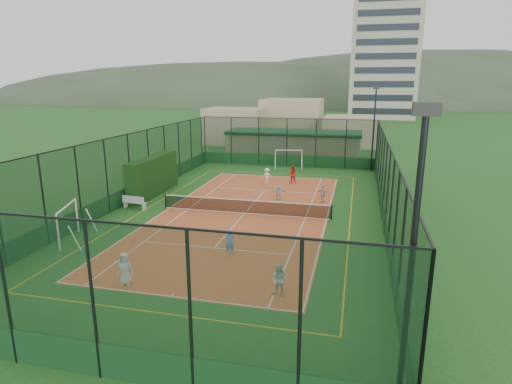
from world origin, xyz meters
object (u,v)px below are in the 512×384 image
floodlight_se (410,276)px  coach (292,174)px  floodlight_ne (374,129)px  apartment_tower (384,53)px  white_bench (135,202)px  child_far_right (323,194)px  child_near_right (280,280)px  child_far_left (267,176)px  child_far_back (279,192)px  clubhouse (294,145)px  child_near_left (125,269)px  futsal_goal_near (68,224)px  child_near_mid (230,242)px  futsal_goal_far (288,159)px

floodlight_se → coach: (-6.86, 26.27, -3.34)m
floodlight_ne → apartment_tower: bearing=87.0°
floodlight_ne → white_bench: 24.13m
child_far_right → coach: bearing=-44.7°
white_bench → child_far_right: bearing=26.5°
child_near_right → child_far_right: bearing=99.6°
child_far_left → child_far_back: 5.28m
clubhouse → child_far_back: size_ratio=12.90×
child_far_right → child_far_back: child_far_right is taller
apartment_tower → child_near_left: bearing=-98.8°
floodlight_se → white_bench: (-16.40, 15.87, -3.63)m
apartment_tower → futsal_goal_near: apartment_tower is taller
clubhouse → white_bench: (-7.80, -22.73, -1.08)m
apartment_tower → futsal_goal_near: size_ratio=9.57×
apartment_tower → child_near_mid: 90.84m
futsal_goal_far → white_bench: bearing=-125.4°
coach → floodlight_se: bearing=91.0°
futsal_goal_near → floodlight_se: bearing=-137.1°
white_bench → child_near_left: 11.91m
child_far_right → coach: 6.60m
clubhouse → child_far_right: 18.80m
apartment_tower → child_far_back: size_ratio=25.47×
floodlight_ne → child_far_right: floodlight_ne is taller
child_far_right → apartment_tower: bearing=-78.5°
apartment_tower → child_near_mid: (-10.92, -89.04, -14.33)m
white_bench → child_near_right: size_ratio=1.23×
floodlight_ne → clubhouse: floodlight_ne is taller
futsal_goal_near → child_near_mid: size_ratio=2.36×
floodlight_ne → child_near_mid: floodlight_ne is taller
clubhouse → child_near_mid: (1.08, -29.04, -0.90)m
apartment_tower → child_far_left: size_ratio=21.61×
floodlight_ne → child_near_mid: bearing=-107.6°
child_near_mid → child_far_right: size_ratio=1.01×
floodlight_ne → white_bench: (-16.40, -17.33, -3.63)m
apartment_tower → child_far_right: 79.74m
floodlight_se → child_far_left: 27.15m
futsal_goal_far → futsal_goal_near: bearing=-119.9°
child_near_left → child_near_right: child_near_left is taller
child_near_left → child_near_right: 6.79m
floodlight_se → coach: bearing=104.6°
child_near_mid → futsal_goal_far: bearing=63.9°
child_near_left → white_bench: bearing=104.1°
coach → floodlight_ne: bearing=-148.3°
white_bench → coach: bearing=54.0°
white_bench → child_near_mid: 10.90m
floodlight_ne → coach: bearing=-134.7°
apartment_tower → child_near_right: size_ratio=20.91×
apartment_tower → child_far_back: bearing=-97.6°
floodlight_se → futsal_goal_near: (-16.83, 9.34, -3.11)m
apartment_tower → child_near_left: (-14.40, -93.34, -14.25)m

